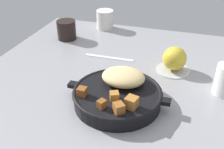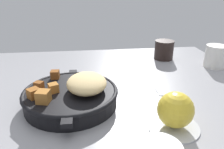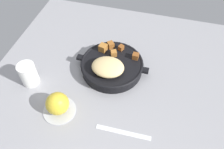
{
  "view_description": "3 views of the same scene",
  "coord_description": "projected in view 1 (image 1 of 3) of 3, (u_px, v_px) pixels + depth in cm",
  "views": [
    {
      "loc": [
        18.77,
        -67.43,
        46.41
      ],
      "look_at": [
        -1.5,
        -3.57,
        5.99
      ],
      "focal_mm": 43.17,
      "sensor_mm": 36.0,
      "label": 1
    },
    {
      "loc": [
        52.82,
        -3.76,
        30.13
      ],
      "look_at": [
        -2.35,
        2.83,
        6.42
      ],
      "focal_mm": 34.48,
      "sensor_mm": 36.0,
      "label": 2
    },
    {
      "loc": [
        -14.16,
        50.05,
        69.99
      ],
      "look_at": [
        -0.49,
        -0.64,
        6.88
      ],
      "focal_mm": 36.3,
      "sensor_mm": 36.0,
      "label": 3
    }
  ],
  "objects": [
    {
      "name": "ground_plane",
      "position": [
        120.0,
        89.0,
        0.84
      ],
      "size": [
        96.83,
        102.02,
        2.4
      ],
      "primitive_type": "cube",
      "color": "gray"
    },
    {
      "name": "cast_iron_skillet",
      "position": [
        118.0,
        93.0,
        0.75
      ],
      "size": [
        29.42,
        25.07,
        8.38
      ],
      "color": "black",
      "rests_on": "ground_plane"
    },
    {
      "name": "saucer_plate",
      "position": [
        173.0,
        70.0,
        0.92
      ],
      "size": [
        11.62,
        11.62,
        0.6
      ],
      "primitive_type": "cylinder",
      "color": "#B7BABF",
      "rests_on": "ground_plane"
    },
    {
      "name": "red_apple",
      "position": [
        174.0,
        58.0,
        0.9
      ],
      "size": [
        8.02,
        8.02,
        8.02
      ],
      "primitive_type": "sphere",
      "color": "gold",
      "rests_on": "saucer_plate"
    },
    {
      "name": "butter_knife",
      "position": [
        109.0,
        57.0,
        1.0
      ],
      "size": [
        18.63,
        1.96,
        0.36
      ],
      "primitive_type": "cube",
      "rotation": [
        0.0,
        0.0,
        0.02
      ],
      "color": "silver",
      "rests_on": "ground_plane"
    },
    {
      "name": "ceramic_mug_white",
      "position": [
        105.0,
        20.0,
        1.23
      ],
      "size": [
        7.67,
        7.67,
        8.52
      ],
      "primitive_type": "cylinder",
      "color": "silver",
      "rests_on": "ground_plane"
    },
    {
      "name": "coffee_mug_dark",
      "position": [
        67.0,
        30.0,
        1.13
      ],
      "size": [
        7.89,
        7.89,
        7.93
      ],
      "primitive_type": "cylinder",
      "color": "black",
      "rests_on": "ground_plane"
    }
  ]
}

